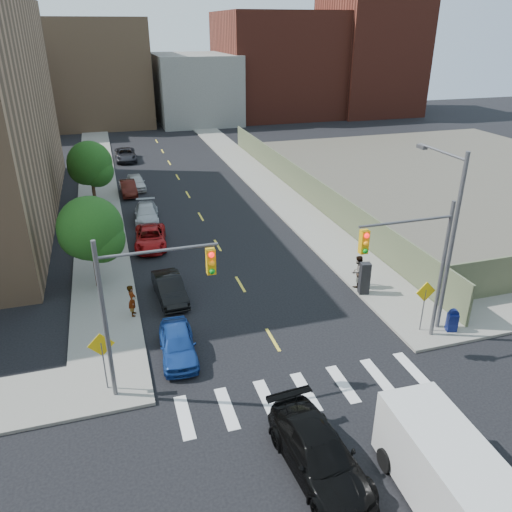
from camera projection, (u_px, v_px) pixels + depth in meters
ground at (347, 466)px, 17.31m from camera, size 160.00×160.00×0.00m
sidewalk_nw at (97, 173)px, 51.26m from camera, size 3.50×73.00×0.15m
sidewalk_ne at (242, 163)px, 55.36m from camera, size 3.50×73.00×0.15m
fence_north at (304, 185)px, 43.63m from camera, size 0.12×44.00×2.50m
gravel_lot at (464, 175)px, 50.75m from camera, size 36.00×42.00×0.06m
bg_bldg_midwest at (100, 72)px, 75.08m from camera, size 14.00×16.00×15.00m
bg_bldg_center at (195, 88)px, 78.10m from camera, size 12.00×16.00×10.00m
bg_bldg_east at (275, 65)px, 82.28m from camera, size 18.00×18.00×16.00m
bg_bldg_fareast at (369, 57)px, 84.35m from camera, size 14.00×16.00×18.00m
smokestack at (393, 25)px, 83.31m from camera, size 1.80×1.80×28.00m
signal_nw at (143, 295)px, 19.04m from camera, size 4.59×0.30×7.00m
signal_ne at (416, 257)px, 22.20m from camera, size 4.59×0.30×7.00m
streetlight_ne at (448, 230)px, 23.28m from camera, size 0.25×3.70×9.00m
warn_sign_nw at (102, 351)px, 20.05m from camera, size 1.06×0.06×2.83m
warn_sign_ne at (425, 297)px, 24.02m from camera, size 1.06×0.06×2.83m
warn_sign_midwest at (97, 231)px, 31.77m from camera, size 1.06×0.06×2.83m
tree_west_near at (91, 232)px, 27.66m from camera, size 3.66×3.64×5.52m
tree_west_far at (90, 166)px, 40.69m from camera, size 3.66×3.64×5.52m
parked_car_blue at (178, 344)px, 22.79m from camera, size 1.80×4.04×1.35m
parked_car_black at (170, 288)px, 27.63m from camera, size 1.66×4.10×1.32m
parked_car_red at (150, 238)px, 34.31m from camera, size 2.55×4.73×1.26m
parked_car_silver at (147, 213)px, 38.74m from camera, size 2.11×4.51×1.27m
parked_car_white at (136, 182)px, 46.37m from camera, size 1.71×3.96×1.33m
parked_car_maroon at (128, 188)px, 44.83m from camera, size 1.48×3.84×1.25m
parked_car_grey at (126, 155)px, 56.14m from camera, size 2.29×4.93×1.37m
black_sedan at (319, 454)px, 16.83m from camera, size 2.53×5.35×1.51m
cargo_van at (446, 471)px, 15.43m from camera, size 2.52×5.69×2.57m
mailbox at (452, 320)px, 24.50m from camera, size 0.57×0.49×1.20m
payphone at (364, 278)px, 27.82m from camera, size 0.62×0.54×1.85m
pedestrian_west at (132, 300)px, 25.71m from camera, size 0.50×0.68×1.73m
pedestrian_east at (358, 271)px, 28.52m from camera, size 1.14×1.03×1.92m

